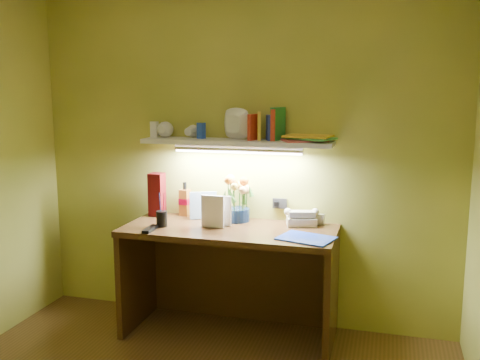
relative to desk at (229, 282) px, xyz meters
name	(u,v)px	position (x,y,z in m)	size (l,w,h in m)	color
desk	(229,282)	(0.00, 0.00, 0.00)	(1.40, 0.60, 0.75)	#391F0F
flower_bouquet	(237,199)	(0.00, 0.19, 0.53)	(0.20, 0.20, 0.31)	#0B1B39
telephone	(301,217)	(0.45, 0.19, 0.43)	(0.19, 0.15, 0.12)	beige
desk_clock	(319,219)	(0.56, 0.25, 0.41)	(0.07, 0.04, 0.07)	silver
whisky_bottle	(185,199)	(-0.41, 0.25, 0.50)	(0.07, 0.07, 0.24)	#AF6322
whisky_box	(157,195)	(-0.60, 0.19, 0.53)	(0.10, 0.10, 0.31)	#500A0C
pen_cup	(162,213)	(-0.44, -0.09, 0.46)	(0.07, 0.07, 0.18)	black
art_card	(203,205)	(-0.25, 0.19, 0.47)	(0.19, 0.04, 0.19)	white
tv_remote	(150,229)	(-0.47, -0.20, 0.38)	(0.05, 0.17, 0.02)	black
blue_folder	(306,238)	(0.53, -0.13, 0.38)	(0.32, 0.24, 0.01)	blue
desk_book_a	(209,211)	(-0.15, 0.02, 0.48)	(0.15, 0.02, 0.21)	silver
desk_book_b	(201,211)	(-0.19, -0.02, 0.48)	(0.16, 0.02, 0.22)	white
wall_shelf	(241,137)	(0.03, 0.18, 0.96)	(1.32, 0.32, 0.25)	white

